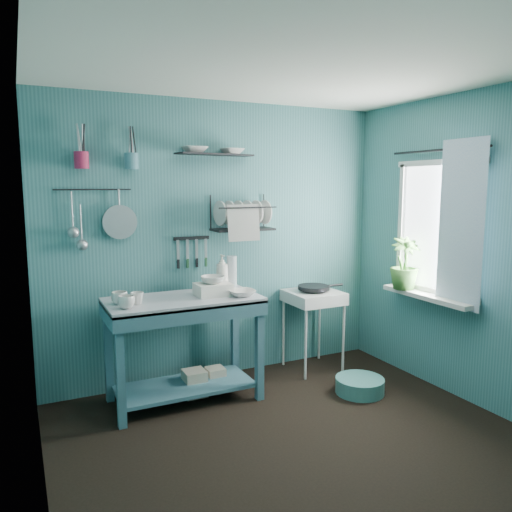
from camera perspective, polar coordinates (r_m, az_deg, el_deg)
name	(u,v)px	position (r m, az deg, el deg)	size (l,w,h in m)	color
floor	(304,448)	(3.63, 5.50, -20.97)	(3.20, 3.20, 0.00)	black
ceiling	(310,62)	(3.26, 6.14, 21.15)	(3.20, 3.20, 0.00)	silver
wall_back	(220,242)	(4.55, -4.14, 1.63)	(3.20, 3.20, 0.00)	#34696B
wall_left	(35,288)	(2.75, -23.97, -3.33)	(3.00, 3.00, 0.00)	#34696B
wall_right	(482,251)	(4.27, 24.42, 0.49)	(3.00, 3.00, 0.00)	#34696B
work_counter	(184,350)	(4.18, -8.22, -10.54)	(1.22, 0.61, 0.86)	#356271
mug_left	(126,302)	(3.78, -14.59, -5.13)	(0.12, 0.12, 0.10)	silver
mug_mid	(137,298)	(3.90, -13.43, -4.72)	(0.10, 0.10, 0.09)	silver
mug_right	(119,298)	(3.93, -15.34, -4.65)	(0.12, 0.12, 0.10)	silver
wash_tub	(213,289)	(4.11, -4.94, -3.82)	(0.28, 0.22, 0.10)	silver
tub_bowl	(213,280)	(4.10, -4.95, -2.72)	(0.20, 0.20, 0.06)	silver
soap_bottle	(222,272)	(4.35, -3.90, -1.80)	(0.12, 0.12, 0.30)	silver
water_bottle	(232,272)	(4.41, -2.79, -1.79)	(0.09, 0.09, 0.28)	#AEBCC2
counter_bowl	(242,293)	(4.07, -1.64, -4.24)	(0.22, 0.22, 0.05)	silver
hotplate_stand	(313,330)	(4.87, 6.52, -8.41)	(0.48, 0.48, 0.76)	silver
frying_pan	(314,287)	(4.77, 6.60, -3.59)	(0.30, 0.30, 0.04)	black
knife_strip	(191,238)	(4.42, -7.39, 2.04)	(0.32, 0.02, 0.03)	black
dish_rack	(243,213)	(4.47, -1.52, 4.97)	(0.55, 0.24, 0.32)	black
upper_shelf	(215,154)	(4.41, -4.69, 11.49)	(0.70, 0.18, 0.01)	black
shelf_bowl_left	(194,144)	(4.35, -7.04, 12.55)	(0.22, 0.22, 0.05)	silver
shelf_bowl_right	(232,154)	(4.47, -2.73, 11.55)	(0.20, 0.20, 0.05)	silver
utensil_cup_magenta	(81,160)	(4.15, -19.32, 10.30)	(0.11, 0.11, 0.13)	#AF2047
utensil_cup_teal	(131,161)	(4.22, -14.05, 10.48)	(0.11, 0.11, 0.13)	#3D727F
colander	(120,222)	(4.23, -15.30, 3.76)	(0.28, 0.28, 0.03)	#A8ABB0
ladle_outer	(72,211)	(4.19, -20.29, 4.89)	(0.01, 0.01, 0.30)	#A8ABB0
ladle_inner	(81,223)	(4.20, -19.39, 3.54)	(0.01, 0.01, 0.30)	#A8ABB0
hook_rail	(93,190)	(4.21, -18.14, 7.23)	(0.01, 0.01, 0.60)	black
window_glass	(438,228)	(4.54, 20.06, 3.05)	(1.10, 1.10, 0.00)	white
windowsill	(427,296)	(4.57, 18.95, -4.37)	(0.16, 0.95, 0.04)	silver
curtain	(461,225)	(4.29, 22.35, 3.33)	(1.35, 1.35, 0.00)	silver
curtain_rod	(438,150)	(4.51, 20.06, 11.29)	(0.02, 0.02, 1.05)	black
potted_plant	(405,263)	(4.68, 16.62, -0.81)	(0.26, 0.26, 0.47)	#3C712D
storage_tin_large	(194,383)	(4.36, -7.04, -14.20)	(0.18, 0.18, 0.22)	tan
storage_tin_small	(215,379)	(4.46, -4.66, -13.82)	(0.15, 0.15, 0.20)	tan
floor_basin	(360,385)	(4.49, 11.77, -14.28)	(0.41, 0.41, 0.13)	teal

